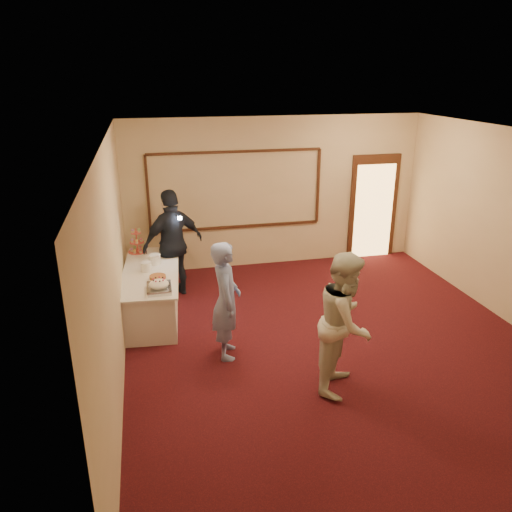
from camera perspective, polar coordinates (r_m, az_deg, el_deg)
The scene contains 14 objects.
floor at distance 7.55m, azimuth 8.91°, elevation -10.09°, with size 7.00×7.00×0.00m, color black.
room_walls at distance 6.76m, azimuth 9.84°, elevation 4.88°, with size 6.04×7.04×3.02m.
wall_molding at distance 9.89m, azimuth -2.30°, elevation 7.53°, with size 3.45×0.04×1.55m.
doorway at distance 10.91m, azimuth 13.25°, elevation 5.42°, with size 1.05×0.07×2.20m.
buffet_table at distance 8.39m, azimuth -11.77°, elevation -4.05°, with size 1.06×2.35×0.77m.
pavlova_tray at distance 7.45m, azimuth -11.02°, elevation -3.35°, with size 0.35×0.50×0.18m.
cupcake_stand at distance 9.08m, azimuth -13.46°, elevation 1.48°, with size 0.33×0.33×0.48m.
plate_stack_a at distance 8.21m, azimuth -12.44°, elevation -1.19°, with size 0.18×0.18×0.15m.
plate_stack_b at distance 8.48m, azimuth -11.50°, elevation -0.37°, with size 0.20×0.20×0.16m.
tart at distance 7.87m, azimuth -11.17°, elevation -2.42°, with size 0.29×0.29×0.06m.
man at distance 6.88m, azimuth -3.44°, elevation -5.09°, with size 0.62×0.40×1.69m, color #7A8ED0.
woman at distance 6.27m, azimuth 10.19°, elevation -7.46°, with size 0.88×0.68×1.81m, color silver.
guest at distance 8.84m, azimuth -9.44°, elevation 1.41°, with size 1.13×0.47×1.93m, color black.
camera_flash at distance 8.48m, azimuth -8.73°, elevation 4.31°, with size 0.07×0.04×0.05m, color white.
Camera 1 is at (-2.54, -6.01, 3.80)m, focal length 35.00 mm.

